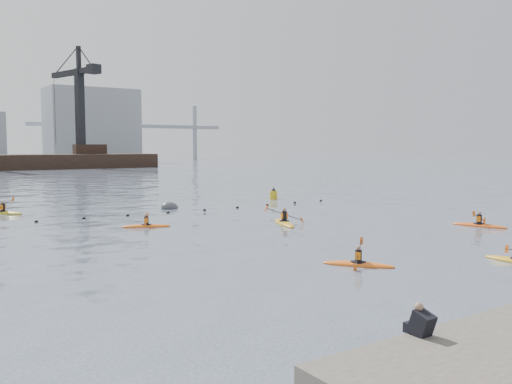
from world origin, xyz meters
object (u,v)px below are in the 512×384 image
Objects in this scene: nav_buoy at (274,195)px; kayaker_2 at (146,226)px; mooring_buoy at (170,208)px; kayaker_3 at (284,222)px; kayaker_0 at (358,264)px; kayaker_5 at (3,212)px; kayaker_4 at (479,225)px.

kayaker_2 is at bearing -149.17° from nav_buoy.
nav_buoy is (11.17, 1.50, 0.38)m from mooring_buoy.
kayaker_3 reaches higher than mooring_buoy.
nav_buoy is at bearing 23.41° from kayaker_0.
kayaker_5 is at bearing 70.91° from kayaker_0.
kayaker_0 is 12.11m from kayaker_3.
kayaker_2 is at bearing 175.52° from kayaker_3.
kayaker_3 is (7.66, -3.67, 0.02)m from kayaker_2.
kayaker_4 is (9.26, -7.41, -0.01)m from kayaker_3.
kayaker_2 is 0.86× the size of kayaker_4.
kayaker_0 is 0.90× the size of kayaker_5.
kayaker_3 is 1.10× the size of kayaker_4.
kayaker_4 is 20.99m from nav_buoy.
nav_buoy reaches higher than kayaker_2.
kayaker_4 is at bearing -17.57° from kayaker_3.
kayaker_0 is 15.17m from kayaker_2.
kayaker_4 is (16.92, -11.08, 0.01)m from kayaker_2.
kayaker_4 is at bearing -59.47° from mooring_buoy.
kayaker_4 is 22.62m from mooring_buoy.
nav_buoy reaches higher than kayaker_0.
kayaker_5 is (-6.10, 11.96, 0.01)m from kayaker_2.
kayaker_2 is at bearing -101.74° from kayaker_5.
kayaker_4 reaches higher than mooring_buoy.
nav_buoy reaches higher than mooring_buoy.
kayaker_0 is 14.38m from kayaker_4.
kayaker_0 is at bearing -118.68° from nav_buoy.
kayaker_4 is (13.88, 3.79, 0.01)m from kayaker_0.
nav_buoy is (16.60, 9.91, 0.29)m from kayaker_2.
kayaker_0 is 23.39m from mooring_buoy.
kayaker_0 is at bearing -95.86° from mooring_buoy.
kayaker_4 is 1.11× the size of kayaker_5.
kayaker_3 is 16.25m from nav_buoy.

